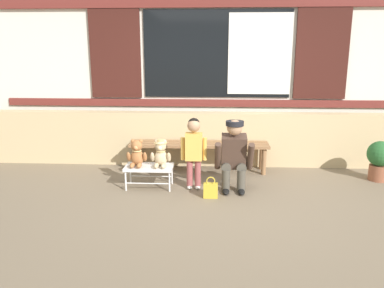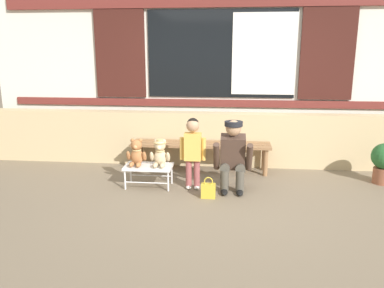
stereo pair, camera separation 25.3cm
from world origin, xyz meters
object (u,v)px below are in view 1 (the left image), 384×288
object	(u,v)px
handbag_on_ground	(211,190)
potted_plant	(380,158)
teddy_bear_plain	(137,154)
teddy_bear_with_hat	(161,154)
small_display_bench	(149,168)
child_standing	(194,146)
wooden_bench_long	(199,147)
adult_crouching	(235,155)

from	to	relation	value
handbag_on_ground	potted_plant	distance (m)	2.52
teddy_bear_plain	teddy_bear_with_hat	bearing A→B (deg)	0.13
small_display_bench	handbag_on_ground	size ratio (longest dim) A/B	2.35
child_standing	potted_plant	xyz separation A→B (m)	(2.61, 0.49, -0.27)
teddy_bear_with_hat	wooden_bench_long	bearing A→B (deg)	58.27
child_standing	teddy_bear_plain	bearing A→B (deg)	178.72
teddy_bear_plain	adult_crouching	distance (m)	1.30
small_display_bench	adult_crouching	xyz separation A→B (m)	(1.14, -0.03, 0.21)
adult_crouching	handbag_on_ground	xyz separation A→B (m)	(-0.31, -0.30, -0.38)
small_display_bench	child_standing	distance (m)	0.68
wooden_bench_long	teddy_bear_with_hat	xyz separation A→B (m)	(-0.48, -0.78, 0.10)
teddy_bear_with_hat	child_standing	size ratio (longest dim) A/B	0.38
wooden_bench_long	child_standing	distance (m)	0.83
teddy_bear_with_hat	teddy_bear_plain	bearing A→B (deg)	-179.87
wooden_bench_long	teddy_bear_plain	world-z (taller)	teddy_bear_plain
teddy_bear_with_hat	potted_plant	distance (m)	3.09
teddy_bear_plain	handbag_on_ground	bearing A→B (deg)	-18.32
teddy_bear_plain	child_standing	xyz separation A→B (m)	(0.76, -0.02, 0.13)
small_display_bench	teddy_bear_with_hat	size ratio (longest dim) A/B	1.76
wooden_bench_long	teddy_bear_plain	bearing A→B (deg)	-135.81
teddy_bear_plain	potted_plant	distance (m)	3.41
potted_plant	adult_crouching	bearing A→B (deg)	-166.43
handbag_on_ground	wooden_bench_long	bearing A→B (deg)	99.72
adult_crouching	handbag_on_ground	distance (m)	0.58
potted_plant	wooden_bench_long	bearing A→B (deg)	173.19
wooden_bench_long	child_standing	world-z (taller)	child_standing
teddy_bear_plain	handbag_on_ground	distance (m)	1.11
wooden_bench_long	handbag_on_ground	bearing A→B (deg)	-80.28
wooden_bench_long	teddy_bear_with_hat	distance (m)	0.92
handbag_on_ground	potted_plant	world-z (taller)	potted_plant
teddy_bear_with_hat	child_standing	xyz separation A→B (m)	(0.44, -0.02, 0.12)
child_standing	wooden_bench_long	bearing A→B (deg)	87.20
teddy_bear_plain	teddy_bear_with_hat	size ratio (longest dim) A/B	1.00
adult_crouching	potted_plant	bearing A→B (deg)	13.57
teddy_bear_with_hat	child_standing	distance (m)	0.46
small_display_bench	teddy_bear_with_hat	xyz separation A→B (m)	(0.16, 0.00, 0.21)
small_display_bench	handbag_on_ground	world-z (taller)	small_display_bench
small_display_bench	teddy_bear_plain	bearing A→B (deg)	179.49
wooden_bench_long	potted_plant	size ratio (longest dim) A/B	3.68
wooden_bench_long	teddy_bear_plain	distance (m)	1.12
teddy_bear_plain	small_display_bench	bearing A→B (deg)	-0.51
handbag_on_ground	child_standing	bearing A→B (deg)	126.32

